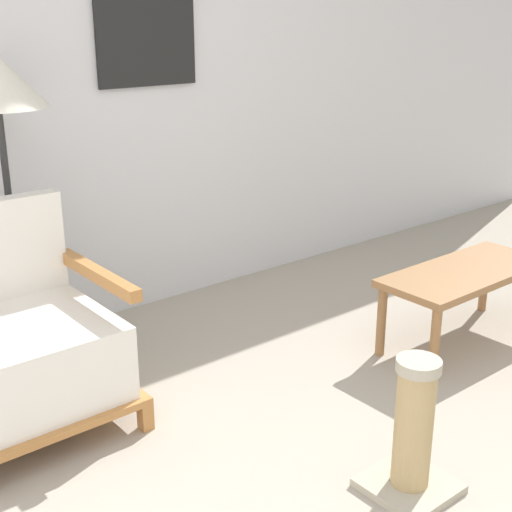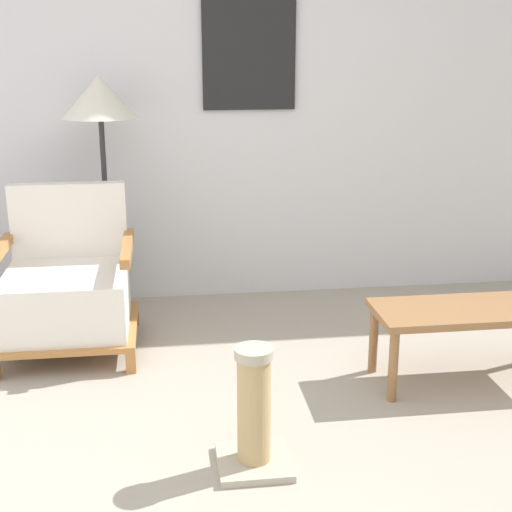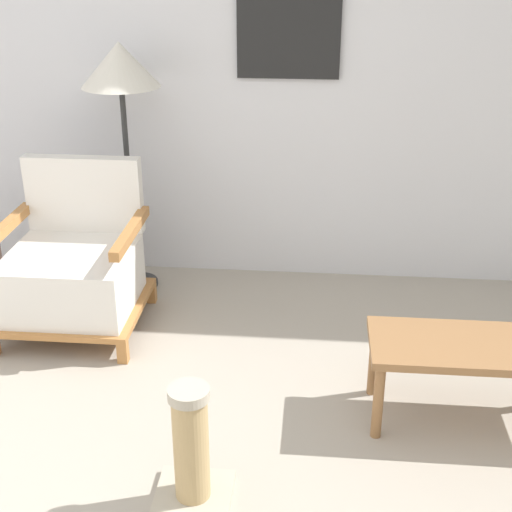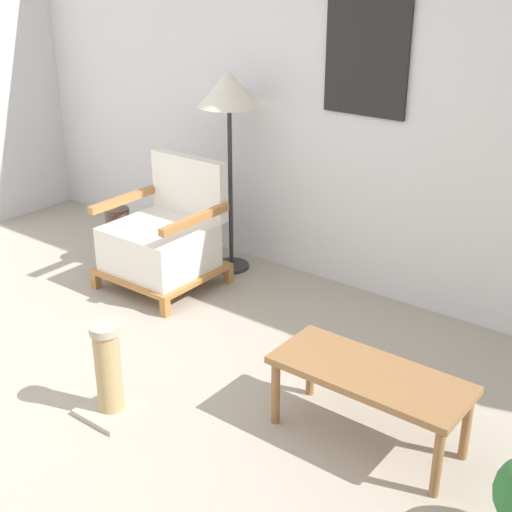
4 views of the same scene
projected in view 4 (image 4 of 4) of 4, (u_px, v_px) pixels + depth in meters
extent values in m
plane|color=#A89E8E|center=(37.00, 454.00, 3.29)|extent=(14.00, 14.00, 0.00)
cube|color=silver|center=(332.00, 83.00, 4.53)|extent=(8.00, 0.06, 2.70)
cube|color=black|center=(366.00, 56.00, 4.27)|extent=(0.56, 0.02, 0.72)
cube|color=#B2753D|center=(96.00, 281.00, 4.86)|extent=(0.05, 0.05, 0.11)
cube|color=#B2753D|center=(165.00, 308.00, 4.49)|extent=(0.05, 0.05, 0.11)
cube|color=#B2753D|center=(161.00, 252.00, 5.32)|extent=(0.05, 0.05, 0.11)
cube|color=#B2753D|center=(229.00, 275.00, 4.95)|extent=(0.05, 0.05, 0.11)
cube|color=#B2753D|center=(162.00, 268.00, 4.88)|extent=(0.71, 0.68, 0.03)
cube|color=white|center=(159.00, 247.00, 4.80)|extent=(0.63, 0.58, 0.30)
cube|color=white|center=(189.00, 185.00, 4.89)|extent=(0.63, 0.08, 0.41)
cube|color=#B2753D|center=(125.00, 199.00, 4.88)|extent=(0.05, 0.62, 0.05)
cube|color=#B2753D|center=(195.00, 219.00, 4.52)|extent=(0.05, 0.62, 0.05)
cylinder|color=#2D2D2D|center=(232.00, 266.00, 5.19)|extent=(0.25, 0.25, 0.03)
cylinder|color=#2D2D2D|center=(230.00, 189.00, 4.96)|extent=(0.03, 0.03, 1.15)
cone|color=silver|center=(229.00, 88.00, 4.68)|extent=(0.42, 0.42, 0.23)
cube|color=olive|center=(370.00, 374.00, 3.25)|extent=(0.92, 0.39, 0.04)
cylinder|color=olive|center=(276.00, 392.00, 3.44)|extent=(0.04, 0.04, 0.34)
cylinder|color=olive|center=(437.00, 463.00, 2.98)|extent=(0.04, 0.04, 0.34)
cylinder|color=olive|center=(311.00, 365.00, 3.67)|extent=(0.04, 0.04, 0.34)
cylinder|color=olive|center=(466.00, 427.00, 3.20)|extent=(0.04, 0.04, 0.34)
cylinder|color=#473328|center=(119.00, 237.00, 5.16)|extent=(0.18, 0.18, 0.43)
cube|color=#B2A893|center=(112.00, 410.00, 3.58)|extent=(0.28, 0.28, 0.03)
cylinder|color=tan|center=(109.00, 371.00, 3.49)|extent=(0.13, 0.13, 0.43)
cylinder|color=#B2A893|center=(104.00, 329.00, 3.39)|extent=(0.15, 0.15, 0.04)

